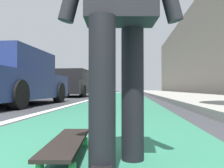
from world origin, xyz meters
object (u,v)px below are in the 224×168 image
at_px(traffic_light, 111,61).
at_px(parked_car_mid, 74,84).
at_px(skateboard, 67,143).
at_px(skater_person, 120,2).
at_px(parked_car_near, 11,79).

bearing_deg(traffic_light, parked_car_mid, 173.41).
bearing_deg(traffic_light, skateboard, -175.68).
xyz_separation_m(skateboard, parked_car_mid, (11.50, 2.84, 0.62)).
height_order(skater_person, parked_car_near, skater_person).
bearing_deg(parked_car_near, traffic_light, -3.87).
bearing_deg(traffic_light, parked_car_near, 176.13).
xyz_separation_m(skateboard, parked_car_near, (4.57, 2.82, 0.61)).
bearing_deg(skateboard, parked_car_near, 31.68).
height_order(skater_person, traffic_light, traffic_light).
xyz_separation_m(skater_person, parked_car_mid, (11.65, 3.19, -0.22)).
distance_m(skater_person, parked_car_near, 5.68).
bearing_deg(parked_car_mid, skateboard, -166.12).
relative_size(parked_car_near, parked_car_mid, 0.92).
distance_m(parked_car_near, traffic_light, 17.48).
height_order(skateboard, traffic_light, traffic_light).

